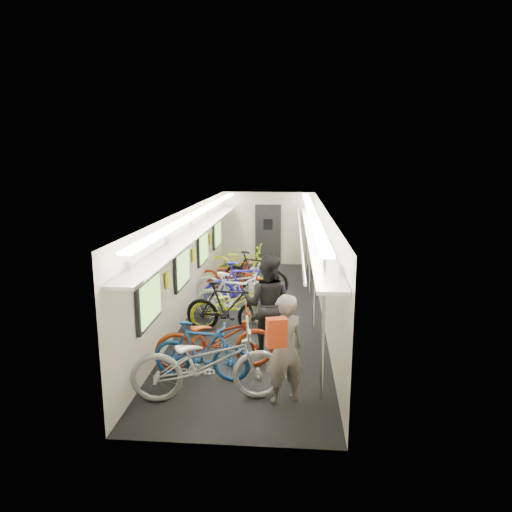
% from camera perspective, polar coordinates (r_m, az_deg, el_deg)
% --- Properties ---
extents(train_car_shell, '(10.00, 10.00, 10.00)m').
position_cam_1_polar(train_car_shell, '(10.88, -1.57, 2.53)').
color(train_car_shell, black).
rests_on(train_car_shell, ground).
extents(bicycle_0, '(2.30, 1.10, 1.16)m').
position_cam_1_polar(bicycle_0, '(6.77, -6.07, -13.09)').
color(bicycle_0, '#A8A9AD').
rests_on(bicycle_0, ground).
extents(bicycle_1, '(1.63, 0.63, 0.95)m').
position_cam_1_polar(bicycle_1, '(7.41, -6.87, -11.69)').
color(bicycle_1, '#17478F').
rests_on(bicycle_1, ground).
extents(bicycle_2, '(2.10, 1.11, 1.05)m').
position_cam_1_polar(bicycle_2, '(7.71, -5.09, -10.29)').
color(bicycle_2, maroon).
rests_on(bicycle_2, ground).
extents(bicycle_3, '(1.80, 0.68, 1.05)m').
position_cam_1_polar(bicycle_3, '(9.23, -3.55, -6.44)').
color(bicycle_3, black).
rests_on(bicycle_3, ground).
extents(bicycle_4, '(1.85, 1.16, 0.92)m').
position_cam_1_polar(bicycle_4, '(9.60, -3.05, -6.12)').
color(bicycle_4, '#D0DB14').
rests_on(bicycle_4, ground).
extents(bicycle_5, '(1.89, 0.92, 1.10)m').
position_cam_1_polar(bicycle_5, '(9.75, -2.62, -5.29)').
color(bicycle_5, silver).
rests_on(bicycle_5, ground).
extents(bicycle_6, '(2.13, 1.22, 1.06)m').
position_cam_1_polar(bicycle_6, '(10.85, -2.63, -3.59)').
color(bicycle_6, silver).
rests_on(bicycle_6, ground).
extents(bicycle_7, '(2.00, 0.85, 1.16)m').
position_cam_1_polar(bicycle_7, '(10.54, -1.36, -3.77)').
color(bicycle_7, '#271DAF').
rests_on(bicycle_7, ground).
extents(bicycle_8, '(1.87, 1.10, 0.93)m').
position_cam_1_polar(bicycle_8, '(11.87, -3.27, -2.57)').
color(bicycle_8, maroon).
rests_on(bicycle_8, ground).
extents(bicycle_9, '(1.93, 1.19, 1.12)m').
position_cam_1_polar(bicycle_9, '(11.79, -0.10, -2.16)').
color(bicycle_9, black).
rests_on(bicycle_9, ground).
extents(bicycle_10, '(2.03, 0.94, 1.03)m').
position_cam_1_polar(bicycle_10, '(13.32, -1.79, -0.72)').
color(bicycle_10, '#CFE015').
rests_on(bicycle_10, ground).
extents(passenger_near, '(0.70, 0.61, 1.62)m').
position_cam_1_polar(passenger_near, '(6.59, 3.55, -11.55)').
color(passenger_near, slate).
rests_on(passenger_near, ground).
extents(passenger_mid, '(0.98, 0.82, 1.79)m').
position_cam_1_polar(passenger_mid, '(8.29, 1.45, -5.92)').
color(passenger_mid, black).
rests_on(passenger_mid, ground).
extents(backpack, '(0.29, 0.20, 0.38)m').
position_cam_1_polar(backpack, '(5.89, 2.58, -9.52)').
color(backpack, '#B53112').
rests_on(backpack, passenger_near).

